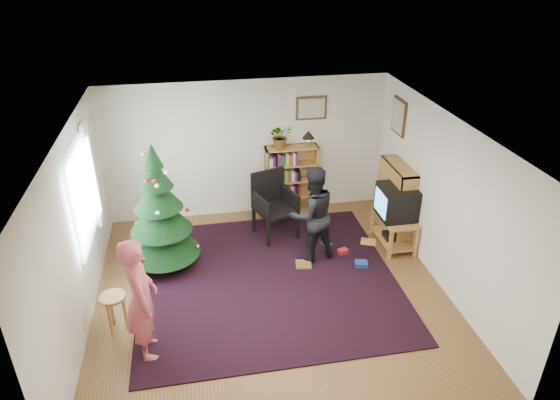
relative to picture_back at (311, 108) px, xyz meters
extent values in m
plane|color=brown|center=(-1.15, -2.48, -1.95)|extent=(5.00, 5.00, 0.00)
plane|color=white|center=(-1.15, -2.48, 0.55)|extent=(5.00, 5.00, 0.00)
cube|color=silver|center=(-1.15, 0.02, -0.70)|extent=(5.00, 0.02, 2.50)
cube|color=silver|center=(-1.15, -4.97, -0.70)|extent=(5.00, 0.02, 2.50)
cube|color=silver|center=(-3.65, -2.48, -0.70)|extent=(0.02, 5.00, 2.50)
cube|color=silver|center=(1.35, -2.48, -0.70)|extent=(0.02, 5.00, 2.50)
cube|color=black|center=(-1.15, -2.17, -1.94)|extent=(3.80, 3.60, 0.02)
cube|color=silver|center=(-3.62, -1.88, -0.45)|extent=(0.04, 1.20, 1.40)
cube|color=white|center=(-3.58, -1.18, -0.45)|extent=(0.06, 0.35, 1.60)
cube|color=#4C3319|center=(0.00, 0.00, 0.00)|extent=(0.55, 0.03, 0.42)
cube|color=beige|center=(0.00, 0.00, 0.00)|extent=(0.47, 0.01, 0.34)
cube|color=#4C3319|center=(1.33, -0.73, 0.00)|extent=(0.03, 0.50, 0.60)
cube|color=beige|center=(1.33, -0.73, 0.00)|extent=(0.01, 0.42, 0.52)
cylinder|color=#3F2816|center=(-2.67, -1.47, -1.84)|extent=(0.11, 0.11, 0.22)
cone|color=black|center=(-2.67, -1.47, -1.42)|extent=(1.12, 1.12, 0.63)
cone|color=black|center=(-2.67, -1.47, -1.04)|extent=(0.94, 0.94, 0.56)
cone|color=black|center=(-2.67, -1.47, -0.69)|extent=(0.72, 0.72, 0.50)
cone|color=black|center=(-2.67, -1.47, -0.37)|extent=(0.51, 0.51, 0.43)
cone|color=black|center=(-2.67, -1.47, -0.09)|extent=(0.29, 0.29, 0.36)
cube|color=olive|center=(-0.37, -0.14, -1.30)|extent=(0.95, 0.30, 1.30)
cube|color=olive|center=(-0.37, -0.14, -0.66)|extent=(0.95, 0.30, 0.03)
cube|color=olive|center=(1.19, -1.25, -1.30)|extent=(0.30, 0.95, 1.30)
cube|color=olive|center=(1.19, -1.25, -0.66)|extent=(0.30, 0.95, 0.03)
cube|color=olive|center=(1.07, -1.58, -1.42)|extent=(0.50, 0.89, 0.04)
cube|color=olive|center=(0.85, -2.00, -1.69)|extent=(0.05, 0.05, 0.51)
cube|color=olive|center=(1.29, -2.00, -1.69)|extent=(0.05, 0.05, 0.51)
cube|color=olive|center=(0.85, -1.16, -1.69)|extent=(0.05, 0.05, 0.51)
cube|color=olive|center=(1.29, -1.16, -1.69)|extent=(0.05, 0.05, 0.51)
cube|color=olive|center=(1.07, -1.58, -1.83)|extent=(0.46, 0.85, 0.03)
cube|color=black|center=(1.07, -1.58, -1.77)|extent=(0.30, 0.25, 0.08)
cube|color=black|center=(1.07, -1.58, -1.14)|extent=(0.55, 0.60, 0.53)
cube|color=#5BAEF9|center=(0.79, -1.58, -1.14)|extent=(0.01, 0.47, 0.38)
cube|color=black|center=(-0.81, -0.93, -1.45)|extent=(0.78, 0.78, 0.05)
cube|color=black|center=(-0.81, -0.65, -1.13)|extent=(0.60, 0.24, 0.62)
cube|color=black|center=(-1.09, -1.21, -1.70)|extent=(0.06, 0.06, 0.50)
cube|color=black|center=(-0.53, -1.21, -1.70)|extent=(0.06, 0.06, 0.50)
cube|color=black|center=(-1.09, -0.65, -1.70)|extent=(0.06, 0.06, 0.50)
cube|color=black|center=(-0.53, -0.65, -1.70)|extent=(0.06, 0.06, 0.50)
cylinder|color=olive|center=(-3.27, -2.89, -1.41)|extent=(0.33, 0.33, 0.04)
cylinder|color=olive|center=(-3.14, -2.89, -1.69)|extent=(0.04, 0.04, 0.52)
cylinder|color=olive|center=(-3.33, -2.78, -1.69)|extent=(0.04, 0.04, 0.52)
cylinder|color=olive|center=(-3.33, -2.99, -1.69)|extent=(0.04, 0.04, 0.52)
imported|color=#BE4C55|center=(-2.84, -3.36, -1.13)|extent=(0.48, 0.65, 1.63)
imported|color=black|center=(-0.37, -1.71, -1.16)|extent=(0.90, 0.77, 1.59)
imported|color=gray|center=(-0.57, -0.14, -0.43)|extent=(0.44, 0.40, 0.44)
cylinder|color=#A57F33|center=(-0.07, -0.14, -0.60)|extent=(0.09, 0.09, 0.09)
sphere|color=#FFD88C|center=(-0.07, -0.14, -0.51)|extent=(0.09, 0.09, 0.09)
cone|color=black|center=(-0.07, -0.14, -0.43)|extent=(0.22, 0.22, 0.14)
cube|color=#A51E19|center=(0.17, -1.73, -1.91)|extent=(0.20, 0.20, 0.08)
cube|color=navy|center=(0.35, -2.11, -1.91)|extent=(0.20, 0.20, 0.08)
cube|color=#1E592D|center=(-0.02, -1.44, -1.91)|extent=(0.20, 0.20, 0.08)
cube|color=gold|center=(0.69, -1.47, -1.91)|extent=(0.20, 0.20, 0.08)
cube|color=brown|center=(-0.54, -1.93, -1.91)|extent=(0.20, 0.20, 0.08)
camera|label=1|loc=(-2.08, -8.23, 2.63)|focal=32.00mm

